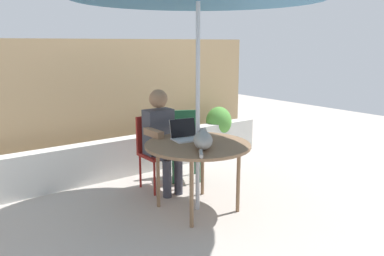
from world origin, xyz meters
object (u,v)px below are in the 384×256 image
at_px(patio_table, 198,149).
at_px(person_seated, 162,135).
at_px(chair_empty, 184,139).
at_px(cat, 203,140).
at_px(chair_occupied, 155,146).
at_px(laptop, 185,133).
at_px(potted_plant_near_fence, 219,127).

xyz_separation_m(patio_table, person_seated, (-0.00, 0.71, 0.01)).
distance_m(chair_empty, cat, 1.27).
relative_size(chair_occupied, person_seated, 0.72).
bearing_deg(chair_occupied, laptop, -88.99).
height_order(patio_table, cat, cat).
relative_size(patio_table, person_seated, 0.90).
xyz_separation_m(chair_empty, cat, (-0.54, -1.11, 0.29)).
height_order(patio_table, potted_plant_near_fence, potted_plant_near_fence).
xyz_separation_m(patio_table, potted_plant_near_fence, (1.60, 1.54, -0.24)).
height_order(person_seated, laptop, person_seated).
bearing_deg(patio_table, potted_plant_near_fence, 43.88).
distance_m(laptop, cat, 0.41).
height_order(chair_occupied, chair_empty, same).
height_order(laptop, potted_plant_near_fence, laptop).
bearing_deg(potted_plant_near_fence, person_seated, -152.47).
height_order(patio_table, chair_empty, chair_empty).
xyz_separation_m(chair_empty, person_seated, (-0.49, -0.24, 0.17)).
distance_m(chair_occupied, cat, 1.07).
distance_m(patio_table, laptop, 0.27).
height_order(patio_table, person_seated, person_seated).
xyz_separation_m(patio_table, cat, (-0.06, -0.16, 0.14)).
height_order(chair_empty, cat, cat).
bearing_deg(cat, chair_occupied, 86.86).
bearing_deg(patio_table, person_seated, 90.00).
height_order(chair_occupied, potted_plant_near_fence, chair_occupied).
bearing_deg(chair_empty, chair_occupied, -170.30).
bearing_deg(chair_occupied, cat, -93.14).
bearing_deg(person_seated, laptop, -88.65).
bearing_deg(person_seated, potted_plant_near_fence, 27.53).
bearing_deg(laptop, potted_plant_near_fence, 39.20).
bearing_deg(patio_table, cat, -109.41).
bearing_deg(potted_plant_near_fence, patio_table, -136.12).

